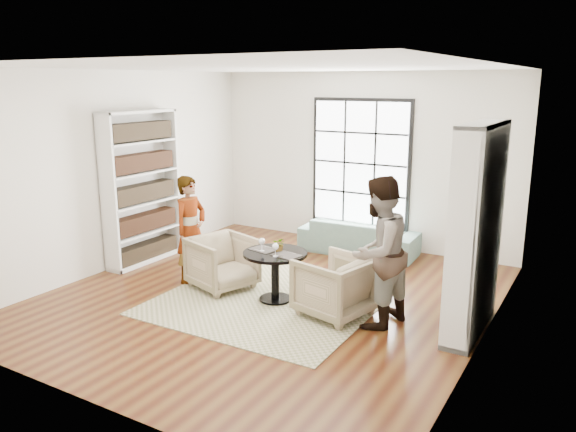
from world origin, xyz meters
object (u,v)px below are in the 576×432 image
Objects in this scene: armchair_right at (334,286)px; flower_centerpiece at (280,244)px; pedestal_table at (275,265)px; armchair_left at (223,263)px; wine_glass_right at (275,247)px; person_right at (378,253)px; wine_glass_left at (262,242)px; sofa at (359,236)px; person_left at (191,230)px.

flower_centerpiece reaches higher than armchair_right.
pedestal_table is 1.03× the size of armchair_left.
person_right is at bearing 6.08° from wine_glass_right.
pedestal_table is 1.48m from person_right.
wine_glass_left is at bearing -79.72° from armchair_left.
person_left is (-1.53, -2.50, 0.49)m from sofa.
sofa is 2.97m from person_left.
flower_centerpiece is (-0.84, 0.09, 0.39)m from armchair_right.
person_left is at bearing 108.14° from armchair_left.
armchair_left is 4.24× the size of flower_centerpiece.
wine_glass_right is (0.10, -0.16, 0.31)m from pedestal_table.
sofa is at bearing 90.35° from wine_glass_right.
sofa is 2.75m from wine_glass_right.
armchair_left is 0.52× the size of person_left.
sofa is 11.07× the size of wine_glass_right.
wine_glass_right reaches higher than armchair_right.
wine_glass_left is at bearing -91.45° from person_left.
armchair_left is (-0.98, -2.50, 0.08)m from sofa.
person_left is (-0.55, 0.00, 0.40)m from armchair_left.
armchair_left reaches higher than pedestal_table.
person_left reaches higher than wine_glass_right.
flower_centerpiece reaches higher than pedestal_table.
pedestal_table is 4.38× the size of flower_centerpiece.
person_right is 10.13× the size of wine_glass_right.
person_left is at bearing 178.35° from pedestal_table.
person_left is 0.86× the size of person_right.
person_right reaches higher than sofa.
armchair_right is 0.53× the size of person_left.
person_right is (1.42, -0.02, 0.41)m from pedestal_table.
wine_glass_left reaches higher than sofa.
sofa is (0.09, 2.54, -0.20)m from pedestal_table.
armchair_right is at bearing -1.48° from pedestal_table.
pedestal_table is 0.43× the size of sofa.
sofa is 1.09× the size of person_right.
sofa is 1.27× the size of person_left.
person_left reaches higher than flower_centerpiece.
armchair_left is 4.59× the size of wine_glass_right.
armchair_right is 0.89m from wine_glass_right.
flower_centerpiece is at bearing 107.90° from wine_glass_right.
wine_glass_left is at bearing -76.27° from person_right.
person_left is (-2.31, 0.06, 0.40)m from armchair_right.
armchair_left reaches higher than sofa.
wine_glass_left is 0.94× the size of flower_centerpiece.
person_right is at bearing 1.30° from wine_glass_left.
flower_centerpiece is at bearing -81.14° from person_right.
person_left is 8.74× the size of wine_glass_right.
person_right is at bearing -3.57° from flower_centerpiece.
person_left is 8.07× the size of flower_centerpiece.
wine_glass_left is 0.29m from wine_glass_right.
person_left is 8.56× the size of wine_glass_left.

